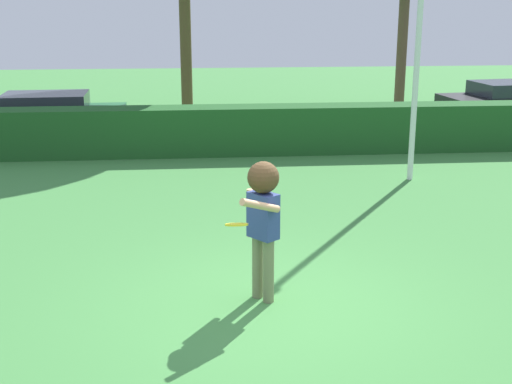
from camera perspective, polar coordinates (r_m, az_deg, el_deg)
ground_plane at (r=8.74m, az=1.33°, el=-9.49°), size 60.00×60.00×0.00m
person at (r=8.51m, az=0.56°, el=-1.47°), size 0.54×0.81×1.82m
frisbee at (r=8.17m, az=-1.62°, el=-2.71°), size 0.28×0.28×0.09m
lamppost at (r=14.53m, az=13.45°, el=14.26°), size 0.24×0.24×6.24m
hedge_row at (r=16.96m, az=-1.98°, el=5.14°), size 28.20×0.90×1.17m
parked_car_green at (r=19.49m, az=-16.98°, el=6.18°), size 4.27×1.96×1.25m
parked_car_black at (r=22.60m, az=20.33°, el=7.14°), size 4.39×2.25×1.25m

